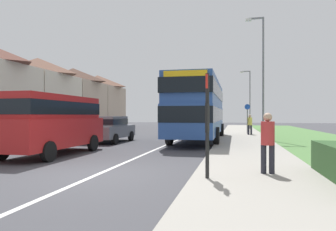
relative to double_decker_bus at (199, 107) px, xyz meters
The scene contains 13 objects.
ground_plane 11.53m from the double_decker_bus, 97.32° to the right, with size 120.00×120.00×0.00m, color #424247.
lane_marking_centre 4.14m from the double_decker_bus, 114.04° to the right, with size 0.14×60.00×0.01m, color silver.
pavement_near_side 6.27m from the double_decker_bus, 62.23° to the right, with size 3.20×68.00×0.12m, color #9E998E.
double_decker_bus is the anchor object (origin of this frame).
parked_van_red 9.44m from the double_decker_bus, 122.21° to the right, with size 2.11×5.34×2.40m.
parked_car_grey 5.69m from the double_decker_bus, 158.05° to the right, with size 1.98×4.19×1.55m.
pedestrian_at_stop 11.22m from the double_decker_bus, 74.34° to the right, with size 0.34×0.34×1.67m.
pedestrian_walking_away 6.20m from the double_decker_bus, 56.85° to the left, with size 0.34×0.34×1.67m.
bus_stop_sign 11.76m from the double_decker_bus, 82.38° to the right, with size 0.09×0.52×2.60m.
cycle_route_sign 7.12m from the double_decker_bus, 63.25° to the left, with size 0.44×0.08×2.52m.
street_lamp_mid 4.60m from the double_decker_bus, 14.55° to the left, with size 1.14×0.20×7.82m.
street_lamp_far 16.34m from the double_decker_bus, 76.73° to the left, with size 1.14×0.20×6.58m.
house_terrace_far_side 19.69m from the double_decker_bus, 148.04° to the left, with size 6.04×26.03×7.24m.
Camera 1 is at (3.63, -7.54, 1.61)m, focal length 32.10 mm.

